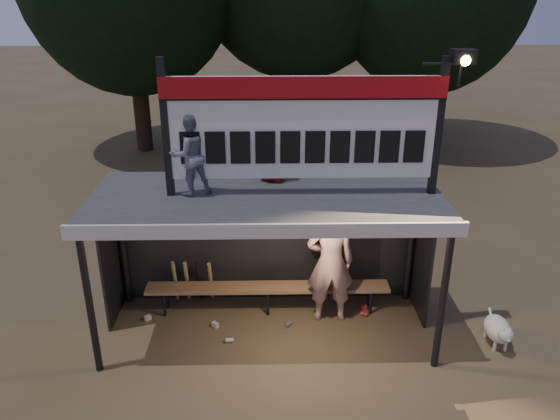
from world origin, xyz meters
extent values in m
plane|color=#4E3D27|center=(0.00, 0.00, 0.00)|extent=(80.00, 80.00, 0.00)
imported|color=silver|center=(0.99, 0.31, 1.03)|extent=(0.76, 0.51, 2.07)
imported|color=gray|center=(-1.05, 0.02, 2.90)|extent=(0.70, 0.64, 1.17)
imported|color=#AD291A|center=(0.09, 0.58, 2.87)|extent=(0.63, 0.53, 1.10)
cube|color=#3D3C3F|center=(0.00, 0.00, 2.26)|extent=(5.00, 2.00, 0.12)
cube|color=silver|center=(0.00, -1.02, 2.22)|extent=(5.10, 0.06, 0.20)
cylinder|color=black|center=(-2.40, -0.90, 1.10)|extent=(0.10, 0.10, 2.20)
cylinder|color=black|center=(2.40, -0.90, 1.10)|extent=(0.10, 0.10, 2.20)
cylinder|color=black|center=(-2.40, 0.90, 1.10)|extent=(0.10, 0.10, 2.20)
cylinder|color=black|center=(2.40, 0.90, 1.10)|extent=(0.10, 0.10, 2.20)
cube|color=black|center=(0.00, 1.00, 1.10)|extent=(5.00, 0.04, 2.20)
cube|color=black|center=(-2.50, 0.50, 1.10)|extent=(0.04, 1.00, 2.20)
cube|color=black|center=(2.50, 0.50, 1.10)|extent=(0.04, 1.00, 2.20)
cylinder|color=black|center=(0.00, 1.00, 2.15)|extent=(5.00, 0.06, 0.06)
cube|color=black|center=(-1.35, 0.00, 3.27)|extent=(0.10, 0.10, 1.90)
cube|color=black|center=(2.35, 0.00, 3.27)|extent=(0.10, 0.10, 1.90)
cube|color=white|center=(0.50, 0.00, 3.27)|extent=(3.80, 0.08, 1.40)
cube|color=#A50B11|center=(0.50, -0.05, 3.83)|extent=(3.80, 0.04, 0.28)
cube|color=black|center=(0.50, -0.06, 3.68)|extent=(3.80, 0.02, 0.03)
cube|color=black|center=(-1.03, -0.05, 3.02)|extent=(0.27, 0.03, 0.45)
cube|color=black|center=(-0.69, -0.05, 3.02)|extent=(0.27, 0.03, 0.45)
cube|color=black|center=(-0.35, -0.05, 3.02)|extent=(0.27, 0.03, 0.45)
cube|color=black|center=(-0.01, -0.05, 3.02)|extent=(0.27, 0.03, 0.45)
cube|color=black|center=(0.33, -0.05, 3.02)|extent=(0.27, 0.03, 0.45)
cube|color=black|center=(0.67, -0.05, 3.02)|extent=(0.27, 0.03, 0.45)
cube|color=black|center=(1.01, -0.05, 3.02)|extent=(0.27, 0.03, 0.45)
cube|color=black|center=(1.35, -0.05, 3.02)|extent=(0.27, 0.03, 0.45)
cube|color=black|center=(1.69, -0.05, 3.02)|extent=(0.27, 0.03, 0.45)
cube|color=black|center=(2.03, -0.05, 3.02)|extent=(0.27, 0.03, 0.45)
cylinder|color=black|center=(2.30, 0.00, 4.12)|extent=(0.50, 0.04, 0.04)
cylinder|color=black|center=(2.55, 0.00, 3.97)|extent=(0.04, 0.04, 0.30)
cube|color=black|center=(2.55, -0.05, 4.22)|extent=(0.30, 0.22, 0.18)
sphere|color=#FFD88C|center=(2.55, -0.14, 4.18)|extent=(0.14, 0.14, 0.14)
cube|color=#956B46|center=(0.00, 0.55, 0.45)|extent=(4.00, 0.35, 0.06)
cylinder|color=black|center=(-1.70, 0.43, 0.23)|extent=(0.05, 0.05, 0.45)
cylinder|color=black|center=(-1.70, 0.67, 0.23)|extent=(0.05, 0.05, 0.45)
cylinder|color=black|center=(0.00, 0.43, 0.23)|extent=(0.05, 0.05, 0.45)
cylinder|color=black|center=(0.00, 0.67, 0.23)|extent=(0.05, 0.05, 0.45)
cylinder|color=black|center=(1.70, 0.43, 0.23)|extent=(0.05, 0.05, 0.45)
cylinder|color=black|center=(1.70, 0.67, 0.23)|extent=(0.05, 0.05, 0.45)
cylinder|color=#311F16|center=(-4.00, 10.00, 1.87)|extent=(0.50, 0.50, 3.74)
cylinder|color=#312215|center=(1.00, 11.50, 2.09)|extent=(0.50, 0.50, 4.18)
cylinder|color=#312116|center=(5.00, 10.50, 1.76)|extent=(0.50, 0.50, 3.52)
ellipsoid|color=silver|center=(3.47, -0.41, 0.27)|extent=(0.36, 0.58, 0.36)
sphere|color=silver|center=(3.47, -0.69, 0.36)|extent=(0.22, 0.22, 0.22)
cone|color=beige|center=(3.47, -0.79, 0.34)|extent=(0.10, 0.10, 0.10)
cone|color=beige|center=(3.42, -0.71, 0.46)|extent=(0.06, 0.06, 0.07)
cone|color=beige|center=(3.52, -0.71, 0.46)|extent=(0.06, 0.06, 0.07)
cylinder|color=beige|center=(3.39, -0.59, 0.09)|extent=(0.05, 0.05, 0.18)
cylinder|color=beige|center=(3.55, -0.59, 0.09)|extent=(0.05, 0.05, 0.18)
cylinder|color=beige|center=(3.39, -0.23, 0.09)|extent=(0.05, 0.05, 0.18)
cylinder|color=beige|center=(3.55, -0.23, 0.09)|extent=(0.05, 0.05, 0.18)
cylinder|color=#EFE4CE|center=(3.47, -0.11, 0.34)|extent=(0.04, 0.16, 0.14)
cylinder|color=olive|center=(-1.56, 0.82, 0.43)|extent=(0.07, 0.27, 0.84)
cylinder|color=#A1794B|center=(-1.36, 0.82, 0.43)|extent=(0.07, 0.30, 0.83)
cylinder|color=black|center=(-1.16, 0.82, 0.43)|extent=(0.06, 0.32, 0.83)
cylinder|color=#997747|center=(-0.96, 0.82, 0.43)|extent=(0.06, 0.35, 0.82)
cube|color=red|center=(1.14, 0.89, 0.04)|extent=(0.12, 0.10, 0.08)
cylinder|color=#A6A6AB|center=(0.33, 0.10, 0.04)|extent=(0.13, 0.13, 0.07)
cube|color=beige|center=(-1.96, 0.31, 0.04)|extent=(0.12, 0.12, 0.08)
cylinder|color=red|center=(1.59, 0.36, 0.04)|extent=(0.14, 0.12, 0.07)
cube|color=silver|center=(-0.84, 0.10, 0.04)|extent=(0.12, 0.12, 0.08)
cylinder|color=beige|center=(-0.59, -0.30, 0.04)|extent=(0.12, 0.07, 0.07)
cube|color=red|center=(1.62, 0.57, 0.04)|extent=(0.10, 0.07, 0.08)
camera|label=1|loc=(0.05, -7.22, 5.14)|focal=35.00mm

